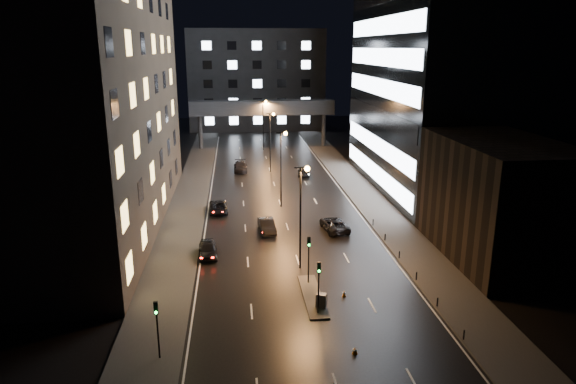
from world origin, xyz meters
name	(u,v)px	position (x,y,z in m)	size (l,w,h in m)	color
ground	(274,184)	(0.00, 40.00, 0.00)	(160.00, 160.00, 0.00)	black
sidewalk_left	(191,194)	(-12.50, 35.00, 0.07)	(5.00, 110.00, 0.15)	#383533
sidewalk_right	(360,190)	(12.50, 35.00, 0.07)	(5.00, 110.00, 0.15)	#383533
building_left	(84,53)	(-22.50, 24.00, 20.00)	(15.00, 48.00, 40.00)	#2D2319
building_right_low	(498,200)	(20.00, 9.00, 6.00)	(10.00, 18.00, 12.00)	black
building_right_glass	(450,34)	(25.00, 36.00, 22.50)	(20.00, 36.00, 45.00)	black
building_far	(256,80)	(0.00, 98.00, 12.50)	(34.00, 14.00, 25.00)	#333335
skybridge	(262,108)	(0.00, 70.00, 8.34)	(30.00, 3.00, 10.00)	#333335
median_island	(312,296)	(0.30, 2.00, 0.07)	(1.60, 8.00, 0.15)	#383533
traffic_signal_near	(309,252)	(0.30, 4.49, 3.09)	(0.28, 0.34, 4.40)	black
traffic_signal_far	(319,279)	(0.30, -1.01, 3.09)	(0.28, 0.34, 4.40)	black
traffic_signal_corner	(157,321)	(-11.50, -6.01, 2.94)	(0.28, 0.34, 4.40)	black
bollard_row	(407,266)	(10.20, 6.50, 0.45)	(0.12, 25.12, 0.90)	black
streetlight_near	(302,204)	(0.16, 8.00, 6.50)	(1.45, 0.50, 10.15)	black
streetlight_mid_a	(282,159)	(0.16, 28.00, 6.50)	(1.45, 0.50, 10.15)	black
streetlight_mid_b	(271,134)	(0.16, 48.00, 6.50)	(1.45, 0.50, 10.15)	black
streetlight_far	(264,118)	(0.16, 68.00, 6.50)	(1.45, 0.50, 10.15)	black
car_away_a	(208,249)	(-9.00, 11.88, 0.78)	(1.83, 4.55, 1.55)	black
car_away_b	(267,226)	(-2.53, 18.40, 0.77)	(1.62, 4.65, 1.53)	black
car_away_c	(218,207)	(-8.30, 26.38, 0.69)	(2.30, 4.99, 1.39)	black
car_away_d	(240,167)	(-5.08, 49.13, 0.80)	(2.25, 5.54, 1.61)	black
car_toward_a	(334,224)	(5.34, 18.14, 0.74)	(2.47, 5.35, 1.49)	black
car_toward_b	(304,172)	(5.31, 44.78, 0.67)	(1.89, 4.64, 1.35)	black
utility_cabinet	(321,300)	(0.70, -0.05, 0.72)	(0.82, 0.57, 1.15)	#4D4D4F
cone_a	(355,350)	(1.96, -6.72, 0.26)	(0.41, 0.41, 0.51)	orange
cone_b	(344,294)	(3.00, 1.75, 0.29)	(0.34, 0.34, 0.57)	orange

